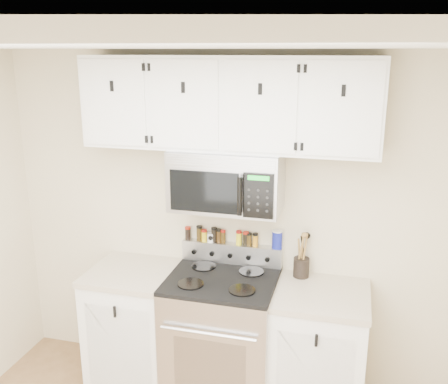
% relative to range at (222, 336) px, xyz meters
% --- Properties ---
extents(back_wall, '(3.50, 0.01, 2.50)m').
position_rel_range_xyz_m(back_wall, '(0.00, 0.32, 0.76)').
color(back_wall, '#C5B594').
rests_on(back_wall, floor).
extents(ceiling, '(3.50, 3.50, 0.01)m').
position_rel_range_xyz_m(ceiling, '(0.00, -1.43, 2.01)').
color(ceiling, white).
rests_on(ceiling, back_wall).
extents(range, '(0.76, 0.65, 1.10)m').
position_rel_range_xyz_m(range, '(0.00, 0.00, 0.00)').
color(range, '#B7B7BA').
rests_on(range, floor).
extents(base_cabinet_left, '(0.64, 0.62, 0.92)m').
position_rel_range_xyz_m(base_cabinet_left, '(-0.69, 0.02, -0.03)').
color(base_cabinet_left, white).
rests_on(base_cabinet_left, floor).
extents(base_cabinet_right, '(0.64, 0.62, 0.92)m').
position_rel_range_xyz_m(base_cabinet_right, '(0.69, 0.02, -0.03)').
color(base_cabinet_right, white).
rests_on(base_cabinet_right, floor).
extents(microwave, '(0.76, 0.44, 0.42)m').
position_rel_range_xyz_m(microwave, '(0.00, 0.13, 1.14)').
color(microwave, '#9E9EA3').
rests_on(microwave, back_wall).
extents(upper_cabinets, '(2.00, 0.35, 0.62)m').
position_rel_range_xyz_m(upper_cabinets, '(-0.00, 0.15, 1.66)').
color(upper_cabinets, white).
rests_on(upper_cabinets, back_wall).
extents(utensil_crock, '(0.11, 0.11, 0.33)m').
position_rel_range_xyz_m(utensil_crock, '(0.53, 0.23, 0.52)').
color(utensil_crock, black).
rests_on(utensil_crock, base_cabinet_right).
extents(kitchen_timer, '(0.07, 0.06, 0.07)m').
position_rel_range_xyz_m(kitchen_timer, '(-0.16, 0.28, 0.65)').
color(kitchen_timer, white).
rests_on(kitchen_timer, range).
extents(salt_canister, '(0.07, 0.07, 0.14)m').
position_rel_range_xyz_m(salt_canister, '(0.34, 0.28, 0.68)').
color(salt_canister, '#151E94').
rests_on(salt_canister, range).
extents(spice_jar_0, '(0.04, 0.04, 0.10)m').
position_rel_range_xyz_m(spice_jar_0, '(-0.34, 0.28, 0.66)').
color(spice_jar_0, black).
rests_on(spice_jar_0, range).
extents(spice_jar_1, '(0.05, 0.05, 0.12)m').
position_rel_range_xyz_m(spice_jar_1, '(-0.25, 0.28, 0.67)').
color(spice_jar_1, '#39290D').
rests_on(spice_jar_1, range).
extents(spice_jar_2, '(0.04, 0.04, 0.09)m').
position_rel_range_xyz_m(spice_jar_2, '(-0.21, 0.28, 0.66)').
color(spice_jar_2, gold).
rests_on(spice_jar_2, range).
extents(spice_jar_3, '(0.04, 0.04, 0.11)m').
position_rel_range_xyz_m(spice_jar_3, '(-0.14, 0.28, 0.67)').
color(spice_jar_3, black).
rests_on(spice_jar_3, range).
extents(spice_jar_4, '(0.04, 0.04, 0.11)m').
position_rel_range_xyz_m(spice_jar_4, '(-0.10, 0.28, 0.67)').
color(spice_jar_4, '#40280F').
rests_on(spice_jar_4, range).
extents(spice_jar_5, '(0.04, 0.04, 0.10)m').
position_rel_range_xyz_m(spice_jar_5, '(-0.07, 0.28, 0.66)').
color(spice_jar_5, '#412E0F').
rests_on(spice_jar_5, range).
extents(spice_jar_6, '(0.04, 0.04, 0.11)m').
position_rel_range_xyz_m(spice_jar_6, '(0.05, 0.28, 0.67)').
color(spice_jar_6, yellow).
rests_on(spice_jar_6, range).
extents(spice_jar_7, '(0.04, 0.04, 0.10)m').
position_rel_range_xyz_m(spice_jar_7, '(0.11, 0.28, 0.67)').
color(spice_jar_7, black).
rests_on(spice_jar_7, range).
extents(spice_jar_8, '(0.04, 0.04, 0.10)m').
position_rel_range_xyz_m(spice_jar_8, '(0.13, 0.28, 0.66)').
color(spice_jar_8, '#453210').
rests_on(spice_jar_8, range).
extents(spice_jar_9, '(0.04, 0.04, 0.10)m').
position_rel_range_xyz_m(spice_jar_9, '(0.18, 0.28, 0.66)').
color(spice_jar_9, orange).
rests_on(spice_jar_9, range).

